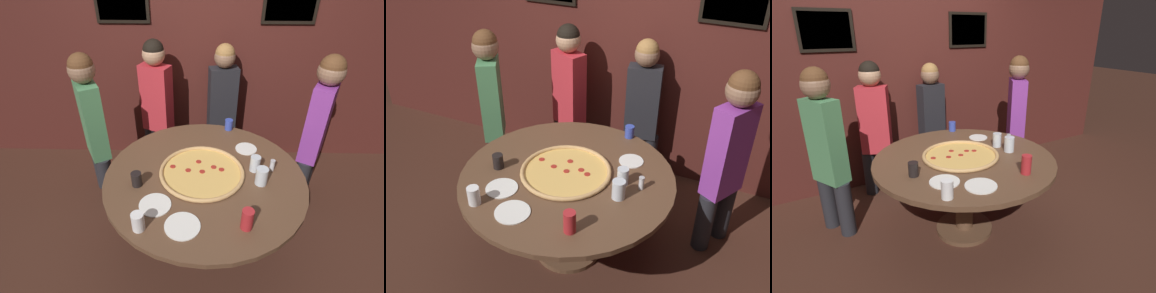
{
  "view_description": "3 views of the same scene",
  "coord_description": "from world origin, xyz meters",
  "views": [
    {
      "loc": [
        -0.05,
        -1.76,
        2.25
      ],
      "look_at": [
        -0.1,
        0.09,
        0.95
      ],
      "focal_mm": 28.0,
      "sensor_mm": 36.0,
      "label": 1
    },
    {
      "loc": [
        1.09,
        -2.19,
        2.58
      ],
      "look_at": [
        0.06,
        0.06,
        0.97
      ],
      "focal_mm": 40.0,
      "sensor_mm": 36.0,
      "label": 2
    },
    {
      "loc": [
        -1.15,
        -2.05,
        1.77
      ],
      "look_at": [
        -0.03,
        -0.05,
        0.86
      ],
      "focal_mm": 28.0,
      "sensor_mm": 36.0,
      "label": 3
    }
  ],
  "objects": [
    {
      "name": "white_plate_right_side",
      "position": [
        -0.34,
        -0.32,
        0.74
      ],
      "size": [
        0.22,
        0.22,
        0.01
      ],
      "primitive_type": "cylinder",
      "color": "white",
      "rests_on": "dining_table"
    },
    {
      "name": "drink_cup_front_edge",
      "position": [
        0.39,
        0.08,
        0.8
      ],
      "size": [
        0.08,
        0.08,
        0.13
      ],
      "primitive_type": "cylinder",
      "color": "silver",
      "rests_on": "dining_table"
    },
    {
      "name": "drink_cup_far_left",
      "position": [
        0.23,
        0.68,
        0.79
      ],
      "size": [
        0.07,
        0.07,
        0.1
      ],
      "primitive_type": "cylinder",
      "color": "#384CB7",
      "rests_on": "dining_table"
    },
    {
      "name": "diner_far_right",
      "position": [
        1.01,
        0.58,
        0.85
      ],
      "size": [
        0.3,
        0.39,
        1.5
      ],
      "rotation": [
        0.0,
        0.0,
        -2.09
      ],
      "color": "#232328",
      "rests_on": "ground_plane"
    },
    {
      "name": "drink_cup_near_right",
      "position": [
        0.26,
        -0.5,
        0.81
      ],
      "size": [
        0.08,
        0.08,
        0.15
      ],
      "primitive_type": "cylinder",
      "color": "#B22328",
      "rests_on": "dining_table"
    },
    {
      "name": "white_plate_near_front",
      "position": [
        -0.15,
        -0.5,
        0.74
      ],
      "size": [
        0.23,
        0.23,
        0.01
      ],
      "primitive_type": "cylinder",
      "color": "white",
      "rests_on": "dining_table"
    },
    {
      "name": "white_plate_beside_cup",
      "position": [
        0.36,
        0.36,
        0.74
      ],
      "size": [
        0.18,
        0.18,
        0.01
      ],
      "primitive_type": "cylinder",
      "color": "white",
      "rests_on": "dining_table"
    },
    {
      "name": "giant_pizza",
      "position": [
        -0.02,
        0.03,
        0.75
      ],
      "size": [
        0.66,
        0.66,
        0.03
      ],
      "color": "#EAB75B",
      "rests_on": "dining_table"
    },
    {
      "name": "diner_far_left",
      "position": [
        -0.49,
        1.06,
        0.84
      ],
      "size": [
        0.39,
        0.28,
        1.47
      ],
      "rotation": [
        0.0,
        0.0,
        2.71
      ],
      "color": "#232328",
      "rests_on": "ground_plane"
    },
    {
      "name": "drink_cup_by_shaker",
      "position": [
        -0.42,
        -0.52,
        0.8
      ],
      "size": [
        0.08,
        0.08,
        0.13
      ],
      "primitive_type": "cylinder",
      "color": "white",
      "rests_on": "dining_table"
    },
    {
      "name": "dining_table",
      "position": [
        0.0,
        0.0,
        0.61
      ],
      "size": [
        1.54,
        1.54,
        0.74
      ],
      "color": "brown",
      "rests_on": "ground_plane"
    },
    {
      "name": "back_wall",
      "position": [
        0.0,
        1.37,
        1.3
      ],
      "size": [
        6.4,
        0.08,
        2.6
      ],
      "color": "#4C1E19",
      "rests_on": "ground_plane"
    },
    {
      "name": "drink_cup_beside_pizza",
      "position": [
        0.42,
        -0.08,
        0.81
      ],
      "size": [
        0.09,
        0.09,
        0.14
      ],
      "primitive_type": "cylinder",
      "color": "silver",
      "rests_on": "dining_table"
    },
    {
      "name": "condiment_shaker",
      "position": [
        0.53,
        0.08,
        0.79
      ],
      "size": [
        0.04,
        0.04,
        0.1
      ],
      "color": "silver",
      "rests_on": "dining_table"
    },
    {
      "name": "ground_plane",
      "position": [
        0.0,
        0.0,
        0.0
      ],
      "size": [
        24.0,
        24.0,
        0.0
      ],
      "primitive_type": "plane",
      "color": "#422319"
    },
    {
      "name": "diner_centre_back",
      "position": [
        0.2,
        1.15,
        0.8
      ],
      "size": [
        0.37,
        0.21,
        1.41
      ],
      "rotation": [
        0.0,
        0.0,
        -2.97
      ],
      "color": "#232328",
      "rests_on": "ground_plane"
    },
    {
      "name": "diner_side_right",
      "position": [
        -1.02,
        0.58,
        0.85
      ],
      "size": [
        0.3,
        0.39,
        1.5
      ],
      "rotation": [
        0.0,
        0.0,
        2.09
      ],
      "color": "#232328",
      "rests_on": "ground_plane"
    },
    {
      "name": "drink_cup_near_left",
      "position": [
        -0.5,
        -0.12,
        0.79
      ],
      "size": [
        0.08,
        0.08,
        0.11
      ],
      "primitive_type": "cylinder",
      "color": "black",
      "rests_on": "dining_table"
    }
  ]
}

